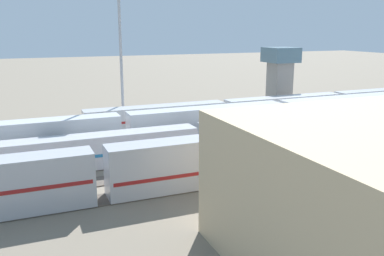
{
  "coord_description": "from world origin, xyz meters",
  "views": [
    {
      "loc": [
        27.4,
        49.3,
        15.81
      ],
      "look_at": [
        6.27,
        -1.81,
        2.5
      ],
      "focal_mm": 38.58,
      "sensor_mm": 36.0,
      "label": 1
    }
  ],
  "objects_px": {
    "train_on_track_3": "(277,131)",
    "light_mast_0": "(120,32)",
    "train_on_track_5": "(312,147)",
    "train_on_track_0": "(284,107)",
    "control_tower": "(280,72)",
    "train_on_track_2": "(208,124)"
  },
  "relations": [
    {
      "from": "train_on_track_0",
      "to": "train_on_track_5",
      "type": "relative_size",
      "value": 0.75
    },
    {
      "from": "train_on_track_0",
      "to": "light_mast_0",
      "type": "bearing_deg",
      "value": -6.25
    },
    {
      "from": "light_mast_0",
      "to": "train_on_track_0",
      "type": "bearing_deg",
      "value": 173.75
    },
    {
      "from": "train_on_track_0",
      "to": "train_on_track_2",
      "type": "xyz_separation_m",
      "value": [
        19.78,
        10.0,
        0.6
      ]
    },
    {
      "from": "train_on_track_5",
      "to": "light_mast_0",
      "type": "bearing_deg",
      "value": -61.36
    },
    {
      "from": "train_on_track_3",
      "to": "train_on_track_2",
      "type": "bearing_deg",
      "value": -31.01
    },
    {
      "from": "train_on_track_3",
      "to": "light_mast_0",
      "type": "xyz_separation_m",
      "value": [
        17.41,
        -18.16,
        13.35
      ]
    },
    {
      "from": "train_on_track_3",
      "to": "control_tower",
      "type": "bearing_deg",
      "value": -124.47
    },
    {
      "from": "train_on_track_5",
      "to": "control_tower",
      "type": "relative_size",
      "value": 7.86
    },
    {
      "from": "light_mast_0",
      "to": "control_tower",
      "type": "xyz_separation_m",
      "value": [
        -34.7,
        -7.02,
        -8.2
      ]
    },
    {
      "from": "light_mast_0",
      "to": "control_tower",
      "type": "relative_size",
      "value": 1.94
    },
    {
      "from": "train_on_track_3",
      "to": "light_mast_0",
      "type": "bearing_deg",
      "value": -46.21
    },
    {
      "from": "train_on_track_5",
      "to": "control_tower",
      "type": "height_order",
      "value": "control_tower"
    },
    {
      "from": "train_on_track_0",
      "to": "control_tower",
      "type": "xyz_separation_m",
      "value": [
        -5.82,
        -10.18,
        5.14
      ]
    },
    {
      "from": "train_on_track_0",
      "to": "train_on_track_2",
      "type": "bearing_deg",
      "value": 26.81
    },
    {
      "from": "train_on_track_5",
      "to": "control_tower",
      "type": "distance_m",
      "value": 40.4
    },
    {
      "from": "control_tower",
      "to": "train_on_track_2",
      "type": "bearing_deg",
      "value": 38.24
    },
    {
      "from": "light_mast_0",
      "to": "control_tower",
      "type": "height_order",
      "value": "light_mast_0"
    },
    {
      "from": "train_on_track_2",
      "to": "light_mast_0",
      "type": "xyz_separation_m",
      "value": [
        9.1,
        -13.16,
        12.74
      ]
    },
    {
      "from": "control_tower",
      "to": "train_on_track_0",
      "type": "bearing_deg",
      "value": 60.24
    },
    {
      "from": "train_on_track_0",
      "to": "train_on_track_2",
      "type": "height_order",
      "value": "train_on_track_2"
    },
    {
      "from": "light_mast_0",
      "to": "train_on_track_2",
      "type": "bearing_deg",
      "value": 124.64
    }
  ]
}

